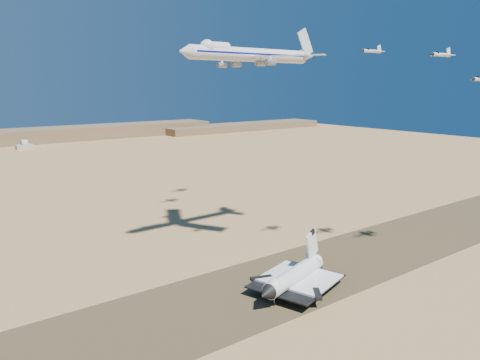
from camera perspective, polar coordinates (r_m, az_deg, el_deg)
ground at (r=174.83m, az=-1.44°, el=-14.37°), size 1200.00×1200.00×0.00m
runway at (r=174.81m, az=-1.44°, el=-14.36°), size 600.00×50.00×0.06m
ridgeline at (r=677.07m, az=-23.72°, el=4.75°), size 960.00×90.00×18.00m
shuttle at (r=179.55m, az=6.58°, el=-11.74°), size 43.13×34.08×21.04m
carrier_747 at (r=210.39m, az=0.89°, el=15.05°), size 75.27×58.44×18.78m
crew_a at (r=179.39m, az=8.73°, el=-13.47°), size 0.51×0.70×1.74m
crew_b at (r=181.61m, az=9.82°, el=-13.21°), size 0.77×0.89×1.59m
crew_c at (r=183.07m, az=9.57°, el=-12.94°), size 1.26×1.05×1.92m
chase_jet_a at (r=204.69m, az=15.73°, el=14.90°), size 13.78×7.25×3.44m
chase_jet_b at (r=209.94m, az=23.28°, el=13.87°), size 15.98×8.46×3.98m
chase_jet_d at (r=257.47m, az=-2.05°, el=15.42°), size 14.67×8.10×3.66m
chase_jet_e at (r=288.39m, az=-1.19°, el=15.11°), size 15.04×8.32×3.76m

